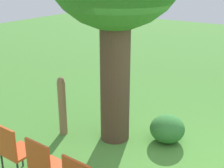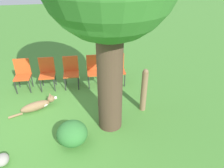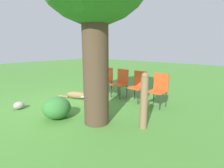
% 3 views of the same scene
% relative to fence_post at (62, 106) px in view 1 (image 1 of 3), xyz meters
% --- Properties ---
extents(ground_plane, '(30.00, 30.00, 0.00)m').
position_rel_fence_post_xyz_m(ground_plane, '(0.26, -2.38, -0.59)').
color(ground_plane, '#478433').
extents(fence_post, '(0.15, 0.15, 1.16)m').
position_rel_fence_post_xyz_m(fence_post, '(0.00, 0.00, 0.00)').
color(fence_post, '#846647').
rests_on(fence_post, ground_plane).
extents(red_chair_3, '(0.44, 0.46, 0.92)m').
position_rel_fence_post_xyz_m(red_chair_3, '(-1.49, -1.06, -0.06)').
color(red_chair_3, '#D14C1E').
rests_on(red_chair_3, ground_plane).
extents(red_chair_4, '(0.44, 0.46, 0.92)m').
position_rel_fence_post_xyz_m(red_chair_4, '(-1.46, -0.38, -0.06)').
color(red_chair_4, '#D14C1E').
rests_on(red_chair_4, ground_plane).
extents(low_shrub, '(0.64, 0.64, 0.51)m').
position_rel_fence_post_xyz_m(low_shrub, '(0.85, -1.79, -0.33)').
color(low_shrub, '#337533').
rests_on(low_shrub, ground_plane).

